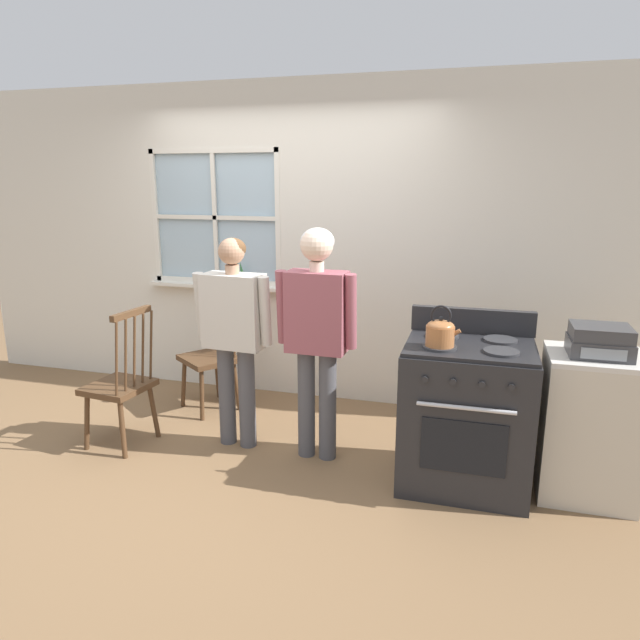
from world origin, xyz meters
The scene contains 12 objects.
ground_plane centered at (0.00, 0.00, 0.00)m, with size 16.00×16.00×0.00m, color brown.
wall_back centered at (0.04, 1.40, 1.33)m, with size 6.40×0.16×2.70m.
chair_by_window centered at (-0.56, 0.87, 0.45)m, with size 0.58×0.57×1.03m.
chair_near_wall centered at (-0.88, 0.06, 0.45)m, with size 0.45×0.46×1.03m.
person_elderly_left centered at (-0.07, 0.29, 0.91)m, with size 0.58×0.24×1.51m.
person_teen_center centered at (0.54, 0.27, 0.98)m, with size 0.55×0.24×1.60m.
stove centered at (1.54, 0.19, 0.47)m, with size 0.78×0.68×1.08m.
kettle centered at (1.36, 0.06, 1.02)m, with size 0.21×0.17×0.25m.
potted_plant centered at (-0.48, 1.31, 1.05)m, with size 0.14×0.14×0.22m.
handbag centered at (-0.42, 1.06, 0.85)m, with size 0.25×0.25×0.31m.
side_counter centered at (2.26, 0.26, 0.45)m, with size 0.55×0.50×0.90m.
stereo centered at (2.26, 0.23, 0.99)m, with size 0.34×0.29×0.18m.
Camera 1 is at (1.57, -3.27, 1.90)m, focal length 32.00 mm.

